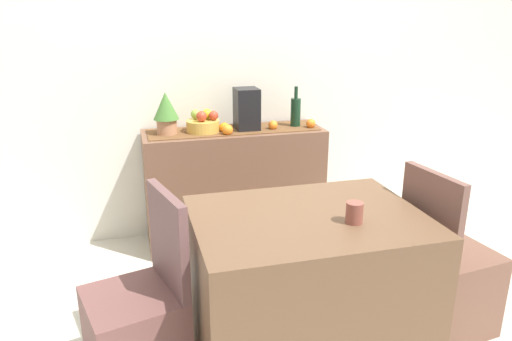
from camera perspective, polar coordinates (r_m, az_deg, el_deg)
The scene contains 20 objects.
ground_plane at distance 2.94m, azimuth 1.93°, elevation -15.72°, with size 6.40×6.40×0.02m, color beige.
room_wall_rear at distance 3.60m, azimuth -3.44°, elevation 13.70°, with size 6.40×0.06×2.70m, color silver.
sideboard_console at distance 3.54m, azimuth -2.53°, elevation -1.85°, with size 1.27×0.42×0.83m, color brown.
table_runner at distance 3.42m, azimuth -2.63°, elevation 4.77°, with size 1.19×0.32×0.01m, color brown.
fruit_bowl at distance 3.37m, azimuth -6.24°, elevation 5.23°, with size 0.23×0.23×0.08m, color gold.
apple_rear at distance 3.31m, azimuth -6.41°, elevation 6.33°, with size 0.07×0.07×0.07m, color #B63D25.
apple_right at distance 3.35m, azimuth -5.00°, elevation 6.44°, with size 0.07×0.07×0.07m, color #B43E27.
apple_upper at distance 3.40m, azimuth -5.75°, elevation 6.62°, with size 0.07×0.07×0.07m, color gold.
apple_front at distance 3.40m, azimuth -7.08°, elevation 6.56°, with size 0.07×0.07×0.07m, color #86A33D.
wine_bottle at distance 3.52m, azimuth 4.67°, elevation 6.90°, with size 0.07×0.07×0.29m.
coffee_maker at distance 3.41m, azimuth -1.11°, elevation 7.20°, with size 0.16×0.18×0.29m, color black.
potted_plant at distance 3.32m, azimuth -10.50°, elevation 6.82°, with size 0.17×0.17×0.29m.
orange_loose_mid at distance 3.36m, azimuth -3.73°, elevation 5.06°, with size 0.07×0.07×0.07m, color orange.
orange_loose_far at distance 3.44m, azimuth 2.01°, elevation 5.34°, with size 0.07×0.07×0.07m, color orange.
orange_loose_near_bowl at distance 3.50m, azimuth 6.44°, elevation 5.49°, with size 0.07×0.07×0.07m, color orange.
orange_loose_end at distance 3.28m, azimuth -3.36°, elevation 4.79°, with size 0.07×0.07×0.07m, color orange.
dining_table at distance 2.43m, azimuth 5.86°, elevation -13.29°, with size 1.06×0.79×0.74m, color brown.
coffee_cup at distance 2.19m, azimuth 11.46°, elevation -4.86°, with size 0.08×0.08×0.10m, color brown.
chair_near_window at distance 2.36m, azimuth -13.57°, elevation -17.72°, with size 0.49×0.49×0.90m.
chair_by_corner at distance 2.83m, azimuth 21.43°, elevation -12.09°, with size 0.45×0.45×0.90m.
Camera 1 is at (-0.72, -2.33, 1.64)m, focal length 34.13 mm.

